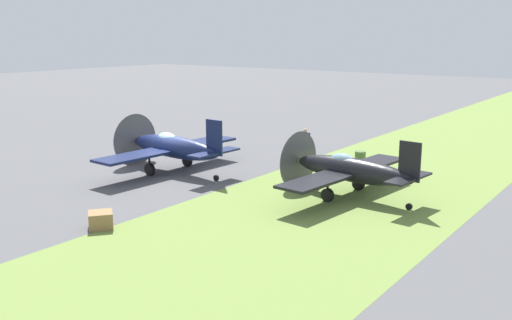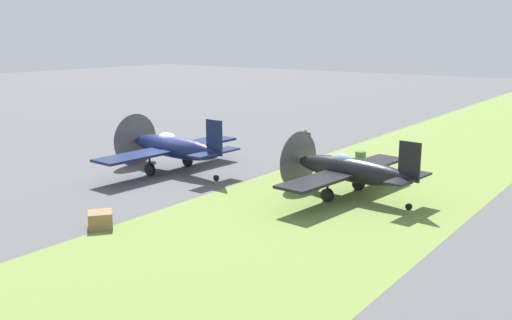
{
  "view_description": "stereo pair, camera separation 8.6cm",
  "coord_description": "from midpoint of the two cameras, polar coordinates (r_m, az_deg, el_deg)",
  "views": [
    {
      "loc": [
        -21.91,
        -21.79,
        7.34
      ],
      "look_at": [
        0.73,
        -5.41,
        1.21
      ],
      "focal_mm": 40.68,
      "sensor_mm": 36.0,
      "label": 1
    },
    {
      "loc": [
        -21.86,
        -21.86,
        7.34
      ],
      "look_at": [
        0.73,
        -5.41,
        1.21
      ],
      "focal_mm": 40.68,
      "sensor_mm": 36.0,
      "label": 2
    }
  ],
  "objects": [
    {
      "name": "ground_plane",
      "position": [
        31.76,
        -8.79,
        -1.13
      ],
      "size": [
        160.0,
        160.0,
        0.0
      ],
      "primitive_type": "plane",
      "color": "#515154"
    },
    {
      "name": "grass_verge",
      "position": [
        25.84,
        7.6,
        -4.22
      ],
      "size": [
        120.0,
        11.0,
        0.01
      ],
      "primitive_type": "cube",
      "color": "olive",
      "rests_on": "ground"
    },
    {
      "name": "airplane_lead",
      "position": [
        31.41,
        -8.28,
        1.28
      ],
      "size": [
        9.13,
        7.23,
        3.26
      ],
      "rotation": [
        0.0,
        0.0,
        -0.06
      ],
      "color": "#141E47",
      "rests_on": "ground"
    },
    {
      "name": "airplane_wingman",
      "position": [
        26.6,
        9.13,
        -0.94
      ],
      "size": [
        8.65,
        6.85,
        3.07
      ],
      "rotation": [
        0.0,
        0.0,
        -0.1
      ],
      "color": "black",
      "rests_on": "ground"
    },
    {
      "name": "ground_crew_chief",
      "position": [
        35.08,
        4.76,
        1.78
      ],
      "size": [
        0.38,
        0.6,
        1.73
      ],
      "rotation": [
        0.0,
        0.0,
        5.07
      ],
      "color": "#2D3342",
      "rests_on": "ground"
    },
    {
      "name": "fuel_drum",
      "position": [
        32.83,
        10.13,
        0.07
      ],
      "size": [
        0.6,
        0.6,
        0.9
      ],
      "primitive_type": "cylinder",
      "color": "#476633",
      "rests_on": "ground"
    },
    {
      "name": "supply_crate",
      "position": [
        23.15,
        -15.13,
        -5.72
      ],
      "size": [
        1.26,
        1.26,
        0.64
      ],
      "primitive_type": "cube",
      "rotation": [
        0.0,
        0.0,
        0.9
      ],
      "color": "olive",
      "rests_on": "ground"
    },
    {
      "name": "runway_marker_cone",
      "position": [
        32.76,
        5.83,
        -0.24
      ],
      "size": [
        0.36,
        0.36,
        0.44
      ],
      "primitive_type": "cone",
      "color": "orange",
      "rests_on": "ground"
    }
  ]
}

